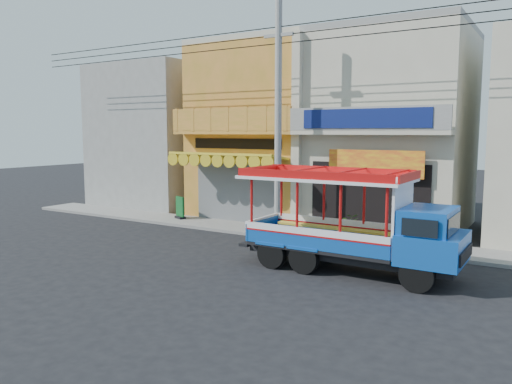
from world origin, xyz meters
TOP-DOWN VIEW (x-y plane):
  - ground at (0.00, 0.00)m, footprint 90.00×90.00m
  - sidewalk at (0.00, 4.00)m, footprint 30.00×2.00m
  - shophouse_left at (-4.00, 7.96)m, footprint 6.00×7.50m
  - shophouse_right at (2.00, 7.96)m, footprint 6.00×6.75m
  - party_pilaster at (-1.00, 4.85)m, footprint 0.35×0.30m
  - filler_building_left at (-11.00, 8.00)m, footprint 6.00×6.00m
  - utility_pole at (-0.85, 3.30)m, footprint 28.00×0.26m
  - songthaew_truck at (3.52, 0.23)m, footprint 6.42×2.24m
  - green_sign at (-6.57, 4.16)m, footprint 0.64×0.49m
  - potted_plant_a at (1.44, 4.26)m, footprint 1.08×1.05m
  - potted_plant_b at (3.51, 3.42)m, footprint 0.64×0.63m
  - potted_plant_c at (4.97, 4.70)m, footprint 0.83×0.83m

SIDE VIEW (x-z plane):
  - ground at x=0.00m, z-range 0.00..0.00m
  - sidewalk at x=0.00m, z-range 0.00..0.12m
  - green_sign at x=-6.57m, z-range 0.04..1.05m
  - potted_plant_b at x=3.51m, z-range 0.12..1.03m
  - potted_plant_a at x=1.44m, z-range 0.12..1.03m
  - potted_plant_c at x=4.97m, z-range 0.12..1.17m
  - songthaew_truck at x=3.52m, z-range -0.05..2.93m
  - filler_building_left at x=-11.00m, z-range 0.00..7.60m
  - party_pilaster at x=-1.00m, z-range 0.00..8.00m
  - shophouse_right at x=2.00m, z-range -0.01..8.23m
  - shophouse_left at x=-4.00m, z-range -0.01..8.23m
  - utility_pole at x=-0.85m, z-range 0.53..9.53m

